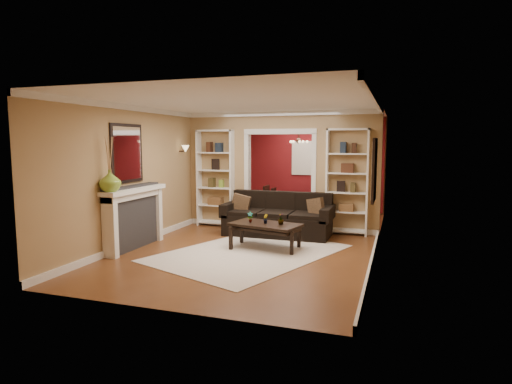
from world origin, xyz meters
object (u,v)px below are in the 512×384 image
(bookshelf_left, at_px, (216,178))
(sofa, at_px, (278,214))
(fireplace, at_px, (135,218))
(dining_table, at_px, (298,207))
(coffee_table, at_px, (265,236))
(bookshelf_right, at_px, (347,182))

(bookshelf_left, bearing_deg, sofa, -18.80)
(fireplace, relative_size, dining_table, 1.02)
(coffee_table, bearing_deg, bookshelf_right, 67.36)
(sofa, bearing_deg, bookshelf_left, 161.20)
(coffee_table, distance_m, bookshelf_left, 2.70)
(sofa, distance_m, coffee_table, 1.24)
(coffee_table, distance_m, dining_table, 3.48)
(bookshelf_left, bearing_deg, fireplace, -102.05)
(coffee_table, distance_m, bookshelf_right, 2.39)
(coffee_table, xyz_separation_m, dining_table, (-0.17, 3.47, 0.05))
(sofa, height_order, bookshelf_right, bookshelf_right)
(dining_table, bearing_deg, bookshelf_right, -138.85)
(bookshelf_right, height_order, dining_table, bookshelf_right)
(sofa, height_order, fireplace, fireplace)
(bookshelf_right, relative_size, dining_table, 1.37)
(sofa, height_order, bookshelf_left, bookshelf_left)
(sofa, relative_size, fireplace, 1.38)
(bookshelf_left, distance_m, bookshelf_right, 3.10)
(coffee_table, bearing_deg, fireplace, -149.53)
(coffee_table, relative_size, bookshelf_right, 0.56)
(bookshelf_right, bearing_deg, fireplace, -145.20)
(bookshelf_right, xyz_separation_m, fireplace, (-3.64, -2.53, -0.57))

